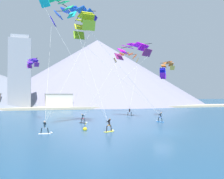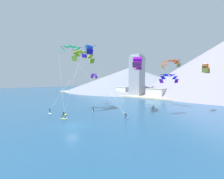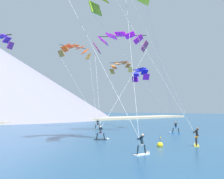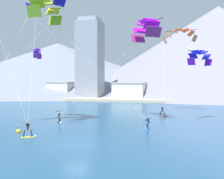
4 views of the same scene
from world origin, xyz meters
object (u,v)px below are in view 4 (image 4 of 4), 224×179
kitesurfer_far_left (30,132)px  parafoil_kite_distant_low_drift (200,56)px  parafoil_kite_far_right (46,7)px  parafoil_kite_near_trail (146,28)px  kitesurfer_near_lead (163,113)px  parafoil_kite_distant_mid_solo (37,52)px  race_marker_buoy (18,131)px  kitesurfer_near_trail (60,120)px  kitesurfer_far_right (147,126)px  parafoil_kite_near_lead (179,34)px

kitesurfer_far_left → parafoil_kite_distant_low_drift: parafoil_kite_distant_low_drift is taller
parafoil_kite_far_right → parafoil_kite_distant_low_drift: size_ratio=3.20×
parafoil_kite_near_trail → kitesurfer_near_lead: bearing=72.0°
parafoil_kite_far_right → parafoil_kite_distant_mid_solo: size_ratio=3.87×
race_marker_buoy → kitesurfer_near_trail: bearing=79.9°
kitesurfer_near_trail → kitesurfer_far_right: size_ratio=0.94×
kitesurfer_far_left → kitesurfer_far_right: (11.72, 8.57, -0.03)m
kitesurfer_near_lead → parafoil_kite_near_trail: 15.18m
kitesurfer_near_trail → parafoil_kite_far_right: parafoil_kite_far_right is taller
kitesurfer_near_lead → kitesurfer_far_right: (-0.31, -14.47, 0.06)m
parafoil_kite_near_trail → kitesurfer_far_left: bearing=-120.8°
parafoil_kite_distant_mid_solo → race_marker_buoy: bearing=-67.8°
kitesurfer_far_right → race_marker_buoy: 15.90m
parafoil_kite_near_trail → parafoil_kite_far_right: parafoil_kite_far_right is taller
parafoil_kite_distant_low_drift → parafoil_kite_near_lead: bearing=107.1°
kitesurfer_near_lead → parafoil_kite_far_right: (-13.97, -15.35, 15.59)m
kitesurfer_far_right → parafoil_kite_distant_mid_solo: 25.97m
parafoil_kite_near_lead → race_marker_buoy: bearing=-120.3°
parafoil_kite_far_right → parafoil_kite_distant_low_drift: (19.87, 10.85, -6.20)m
kitesurfer_far_left → parafoil_kite_near_lead: size_ratio=0.12×
race_marker_buoy → parafoil_kite_far_right: bearing=80.4°
parafoil_kite_near_lead → parafoil_kite_distant_mid_solo: (-23.71, -12.28, -3.86)m
kitesurfer_far_left → parafoil_kite_near_lead: 37.07m
parafoil_kite_near_lead → parafoil_kite_distant_mid_solo: 26.97m
parafoil_kite_near_lead → parafoil_kite_near_trail: (-4.06, -14.42, -0.77)m
kitesurfer_near_trail → parafoil_kite_near_trail: size_ratio=0.12×
kitesurfer_near_trail → parafoil_kite_near_trail: (11.37, 6.24, 13.67)m
kitesurfer_far_right → parafoil_kite_near_lead: bearing=84.1°
kitesurfer_near_lead → parafoil_kite_distant_mid_solo: bearing=-169.2°
kitesurfer_far_left → parafoil_kite_distant_mid_solo: size_ratio=0.44×
parafoil_kite_distant_mid_solo → parafoil_kite_far_right: bearing=-55.4°
parafoil_kite_near_trail → parafoil_kite_distant_mid_solo: (-19.65, 2.14, -3.10)m
kitesurfer_far_left → parafoil_kite_distant_mid_solo: bearing=117.1°
kitesurfer_far_right → parafoil_kite_far_right: size_ratio=0.11×
kitesurfer_far_right → parafoil_kite_distant_low_drift: parafoil_kite_distant_low_drift is taller
kitesurfer_far_left → kitesurfer_far_right: 14.52m
parafoil_kite_near_trail → race_marker_buoy: bearing=-131.5°
kitesurfer_far_right → parafoil_kite_near_lead: (2.32, 22.59, 14.37)m
kitesurfer_near_lead → kitesurfer_far_right: size_ratio=0.98×
parafoil_kite_distant_mid_solo → kitesurfer_far_right: bearing=-25.8°
kitesurfer_near_trail → parafoil_kite_far_right: 15.85m
parafoil_kite_near_lead → kitesurfer_near_lead: bearing=-103.9°
parafoil_kite_near_trail → parafoil_kite_distant_mid_solo: 20.01m
parafoil_kite_near_trail → parafoil_kite_far_right: bearing=-142.8°
race_marker_buoy → kitesurfer_far_left: bearing=-38.0°
kitesurfer_near_trail → parafoil_kite_near_lead: size_ratio=0.11×
kitesurfer_near_trail → parafoil_kite_near_lead: bearing=53.2°
parafoil_kite_distant_low_drift → race_marker_buoy: (-20.79, -16.30, -9.71)m
kitesurfer_near_trail → kitesurfer_far_left: size_ratio=0.92×
kitesurfer_near_lead → parafoil_kite_distant_low_drift: 11.97m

